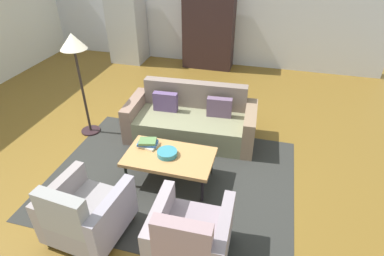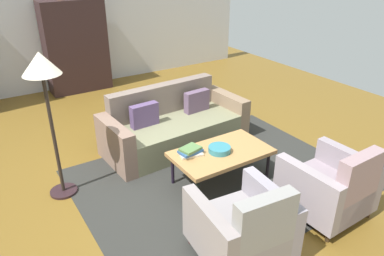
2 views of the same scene
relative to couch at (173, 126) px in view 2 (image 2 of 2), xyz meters
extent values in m
plane|color=brown|center=(-0.56, -0.61, -0.29)|extent=(10.14, 10.14, 0.00)
cube|color=silver|center=(-0.56, 3.46, 1.11)|extent=(8.45, 0.12, 2.80)
cube|color=#2D2E2A|center=(0.00, -1.14, -0.28)|extent=(3.40, 2.60, 0.01)
cube|color=#79795A|center=(0.00, -0.09, -0.08)|extent=(1.78, 0.99, 0.42)
cube|color=#77675D|center=(-0.01, 0.27, 0.14)|extent=(1.75, 0.27, 0.86)
cube|color=#886E55|center=(0.96, -0.04, 0.02)|extent=(0.23, 0.91, 0.62)
cube|color=#836758|center=(-0.95, -0.14, 0.02)|extent=(0.23, 0.91, 0.62)
cube|color=#624C65|center=(0.45, 0.04, 0.29)|extent=(0.41, 0.15, 0.32)
cube|color=#5A456E|center=(-0.45, -0.01, 0.29)|extent=(0.41, 0.14, 0.32)
cylinder|color=black|center=(-0.53, -0.91, -0.10)|extent=(0.04, 0.04, 0.38)
cylinder|color=black|center=(0.53, -0.91, -0.10)|extent=(0.04, 0.04, 0.38)
cylinder|color=black|center=(-0.53, -1.47, -0.10)|extent=(0.04, 0.04, 0.38)
cylinder|color=black|center=(0.53, -1.47, -0.10)|extent=(0.04, 0.04, 0.38)
cube|color=#B28049|center=(0.00, -1.19, 0.12)|extent=(1.20, 0.70, 0.05)
cylinder|color=#381C1B|center=(-0.90, -1.91, -0.24)|extent=(0.05, 0.05, 0.10)
cylinder|color=#311F1A|center=(-0.22, -1.98, -0.24)|extent=(0.05, 0.05, 0.10)
cube|color=gray|center=(-0.60, -2.29, -0.04)|extent=(0.64, 0.85, 0.30)
cube|color=gray|center=(-0.63, -2.61, 0.20)|extent=(0.57, 0.19, 0.78)
cube|color=gray|center=(-0.93, -2.25, 0.09)|extent=(0.20, 0.81, 0.56)
cube|color=gray|center=(-0.26, -2.32, 0.09)|extent=(0.20, 0.81, 0.56)
cylinder|color=#36241B|center=(0.26, -1.95, -0.24)|extent=(0.05, 0.05, 0.10)
cylinder|color=#34201D|center=(0.94, -1.94, -0.24)|extent=(0.05, 0.05, 0.10)
cylinder|color=#362615|center=(0.27, -2.63, -0.24)|extent=(0.05, 0.05, 0.10)
cylinder|color=#3B2516|center=(0.95, -2.62, -0.24)|extent=(0.05, 0.05, 0.10)
cube|color=gray|center=(0.60, -2.29, -0.04)|extent=(0.58, 0.81, 0.30)
cube|color=gray|center=(0.61, -2.62, 0.20)|extent=(0.56, 0.15, 0.78)
cube|color=#9B8E95|center=(0.26, -2.29, 0.09)|extent=(0.14, 0.80, 0.56)
cube|color=gray|center=(0.94, -2.28, 0.09)|extent=(0.14, 0.80, 0.56)
cylinder|color=teal|center=(-0.02, -1.19, 0.18)|extent=(0.27, 0.27, 0.07)
cube|color=beige|center=(-0.36, -1.05, 0.16)|extent=(0.31, 0.25, 0.03)
cube|color=#2D5693|center=(-0.36, -1.05, 0.19)|extent=(0.29, 0.20, 0.03)
cube|color=#557C45|center=(-0.36, -1.05, 0.22)|extent=(0.27, 0.23, 0.03)
cube|color=#311F20|center=(-0.42, 3.11, 0.61)|extent=(1.20, 0.50, 1.80)
cube|color=black|center=(-0.72, 3.37, 0.61)|extent=(0.56, 0.01, 1.51)
cube|color=#341A0D|center=(-0.12, 3.37, 0.61)|extent=(0.56, 0.01, 1.51)
cylinder|color=#2D1C20|center=(-1.74, -0.36, -0.27)|extent=(0.32, 0.32, 0.03)
cylinder|color=#2C231E|center=(-1.74, -0.36, 0.47)|extent=(0.04, 0.04, 1.45)
cone|color=beige|center=(-1.74, -0.36, 1.31)|extent=(0.40, 0.40, 0.24)
camera|label=1|loc=(1.18, -4.39, 2.78)|focal=29.70mm
camera|label=2|loc=(-2.41, -4.29, 2.36)|focal=34.47mm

